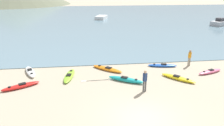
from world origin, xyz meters
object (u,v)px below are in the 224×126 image
at_px(kayak_on_sand_0, 69,76).
at_px(kayak_on_sand_6, 107,69).
at_px(kayak_on_sand_4, 162,65).
at_px(kayak_on_sand_7, 178,78).
at_px(person_near_foreground, 145,79).
at_px(moored_boat_1, 221,23).
at_px(kayak_on_sand_3, 126,80).
at_px(kayak_on_sand_5, 30,72).
at_px(kayak_on_sand_1, 21,86).
at_px(loose_paddle, 98,80).
at_px(moored_boat_0, 101,17).
at_px(kayak_on_sand_2, 210,72).
at_px(person_near_waterline, 190,57).

distance_m(kayak_on_sand_0, kayak_on_sand_6, 3.72).
distance_m(kayak_on_sand_0, kayak_on_sand_4, 9.15).
relative_size(kayak_on_sand_7, person_near_foreground, 1.55).
xyz_separation_m(kayak_on_sand_6, moored_boat_1, (25.45, 22.12, 0.45)).
height_order(kayak_on_sand_3, kayak_on_sand_6, kayak_on_sand_3).
height_order(kayak_on_sand_5, kayak_on_sand_6, kayak_on_sand_5).
bearing_deg(person_near_foreground, kayak_on_sand_1, 169.15).
bearing_deg(loose_paddle, moored_boat_1, 42.67).
relative_size(kayak_on_sand_6, kayak_on_sand_7, 1.11).
xyz_separation_m(kayak_on_sand_0, moored_boat_1, (28.93, 23.43, 0.45)).
distance_m(moored_boat_0, moored_boat_1, 26.15).
distance_m(kayak_on_sand_0, kayak_on_sand_5, 3.87).
bearing_deg(moored_boat_1, kayak_on_sand_2, -123.88).
height_order(kayak_on_sand_5, person_near_waterline, person_near_waterline).
xyz_separation_m(person_near_waterline, loose_paddle, (-9.32, -2.51, -0.92)).
height_order(moored_boat_0, moored_boat_1, moored_boat_1).
distance_m(kayak_on_sand_4, kayak_on_sand_6, 5.54).
relative_size(kayak_on_sand_3, person_near_waterline, 1.85).
relative_size(kayak_on_sand_5, person_near_foreground, 1.79).
height_order(kayak_on_sand_3, kayak_on_sand_5, kayak_on_sand_3).
bearing_deg(person_near_waterline, kayak_on_sand_2, -62.69).
bearing_deg(kayak_on_sand_5, kayak_on_sand_4, 0.89).
bearing_deg(kayak_on_sand_2, person_near_waterline, 117.31).
bearing_deg(kayak_on_sand_1, kayak_on_sand_3, 1.07).
bearing_deg(loose_paddle, person_near_foreground, -35.97).
distance_m(kayak_on_sand_1, kayak_on_sand_5, 3.05).
bearing_deg(kayak_on_sand_7, kayak_on_sand_3, 178.06).
height_order(kayak_on_sand_0, kayak_on_sand_3, kayak_on_sand_3).
distance_m(kayak_on_sand_1, person_near_foreground, 9.71).
distance_m(moored_boat_1, loose_paddle, 36.06).
bearing_deg(moored_boat_1, moored_boat_0, 153.58).
xyz_separation_m(kayak_on_sand_7, person_near_foreground, (-3.46, -1.83, 0.85)).
bearing_deg(kayak_on_sand_3, kayak_on_sand_6, 114.99).
xyz_separation_m(kayak_on_sand_3, loose_paddle, (-2.37, 0.50, -0.16)).
height_order(kayak_on_sand_1, moored_boat_0, moored_boat_0).
xyz_separation_m(kayak_on_sand_2, moored_boat_0, (-7.30, 35.64, 0.31)).
bearing_deg(kayak_on_sand_4, kayak_on_sand_0, -170.09).
distance_m(kayak_on_sand_2, kayak_on_sand_5, 16.54).
bearing_deg(kayak_on_sand_7, person_near_foreground, -152.14).
height_order(person_near_foreground, moored_boat_1, person_near_foreground).
relative_size(kayak_on_sand_0, kayak_on_sand_6, 1.08).
distance_m(kayak_on_sand_1, kayak_on_sand_4, 13.09).
xyz_separation_m(kayak_on_sand_3, person_near_foreground, (1.04, -1.98, 0.82)).
relative_size(kayak_on_sand_4, kayak_on_sand_7, 1.09).
height_order(kayak_on_sand_3, kayak_on_sand_7, kayak_on_sand_3).
height_order(kayak_on_sand_4, kayak_on_sand_7, kayak_on_sand_7).
bearing_deg(kayak_on_sand_4, moored_boat_1, 47.65).
relative_size(kayak_on_sand_5, kayak_on_sand_7, 1.16).
height_order(moored_boat_1, loose_paddle, moored_boat_1).
bearing_deg(moored_boat_1, kayak_on_sand_3, -134.07).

